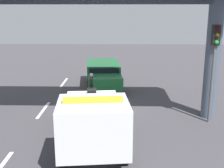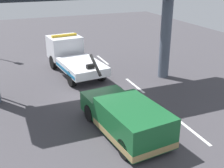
{
  "view_description": "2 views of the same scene",
  "coord_description": "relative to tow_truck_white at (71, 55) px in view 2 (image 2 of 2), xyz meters",
  "views": [
    {
      "loc": [
        14.5,
        1.03,
        5.19
      ],
      "look_at": [
        -1.31,
        0.68,
        1.11
      ],
      "focal_mm": 46.53,
      "sensor_mm": 36.0,
      "label": 1
    },
    {
      "loc": [
        -15.19,
        4.82,
        7.02
      ],
      "look_at": [
        -0.97,
        -0.95,
        0.78
      ],
      "focal_mm": 45.67,
      "sensor_mm": 36.0,
      "label": 2
    }
  ],
  "objects": [
    {
      "name": "tow_truck_white",
      "position": [
        0.0,
        0.0,
        0.0
      ],
      "size": [
        7.34,
        2.99,
        2.46
      ],
      "color": "white",
      "rests_on": "ground"
    },
    {
      "name": "lane_stripe_mid",
      "position": [
        -4.26,
        -3.03,
        -1.2
      ],
      "size": [
        2.6,
        0.16,
        0.01
      ],
      "primitive_type": "cube",
      "color": "silver",
      "rests_on": "ground"
    },
    {
      "name": "ground_plane",
      "position": [
        -4.26,
        -0.08,
        -1.25
      ],
      "size": [
        60.0,
        40.0,
        0.1
      ],
      "primitive_type": "cube",
      "color": "#423F44"
    },
    {
      "name": "lane_stripe_west",
      "position": [
        -10.26,
        -3.03,
        -1.2
      ],
      "size": [
        2.6,
        0.16,
        0.01
      ],
      "primitive_type": "cube",
      "color": "silver",
      "rests_on": "ground"
    },
    {
      "name": "towed_van_green",
      "position": [
        -9.27,
        -0.09,
        -0.42
      ],
      "size": [
        5.39,
        2.69,
        1.58
      ],
      "color": "#195B2D",
      "rests_on": "ground"
    },
    {
      "name": "lane_stripe_east",
      "position": [
        1.74,
        -3.03,
        -1.2
      ],
      "size": [
        2.6,
        0.16,
        0.01
      ],
      "primitive_type": "cube",
      "color": "silver",
      "rests_on": "ground"
    }
  ]
}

